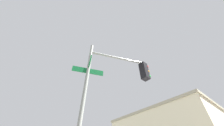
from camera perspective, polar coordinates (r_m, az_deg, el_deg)
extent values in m
cylinder|color=slate|center=(3.78, -14.02, -21.30)|extent=(0.12, 0.12, 5.61)
cylinder|color=slate|center=(5.27, 2.80, 2.28)|extent=(0.99, 2.17, 0.09)
cube|color=black|center=(5.40, 14.70, -3.72)|extent=(0.28, 0.28, 0.80)
sphere|color=red|center=(5.62, 15.61, -1.95)|extent=(0.18, 0.18, 0.18)
sphere|color=orange|center=(5.47, 16.07, -3.97)|extent=(0.18, 0.18, 0.18)
sphere|color=green|center=(5.33, 16.57, -6.10)|extent=(0.18, 0.18, 0.18)
cube|color=#0F5128|center=(4.47, -11.03, -3.61)|extent=(0.46, 1.03, 0.20)
cube|color=#0F5128|center=(4.60, -10.68, -1.45)|extent=(0.94, 0.43, 0.20)
cube|color=gray|center=(31.18, 29.05, -23.24)|extent=(16.43, 23.20, 0.40)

